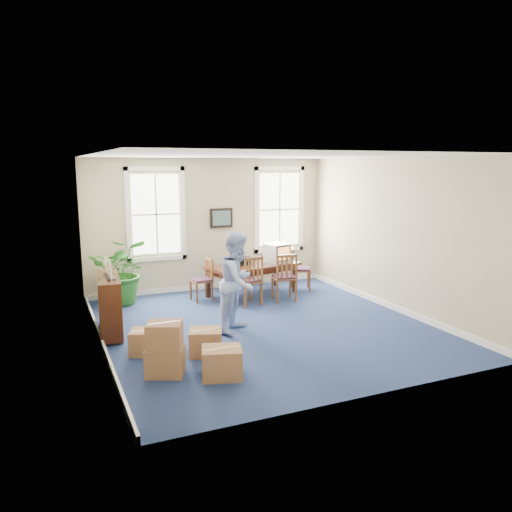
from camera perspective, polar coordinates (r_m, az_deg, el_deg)
name	(u,v)px	position (r m, az deg, el deg)	size (l,w,h in m)	color
floor	(264,326)	(9.64, 0.88, -7.96)	(6.50, 6.50, 0.00)	navy
ceiling	(264,155)	(9.16, 0.94, 11.42)	(6.50, 6.50, 0.00)	white
wall_back	(209,224)	(12.27, -5.38, 3.62)	(6.50, 6.50, 0.00)	#B7A98B
wall_front	(369,279)	(6.50, 12.84, -2.63)	(6.50, 6.50, 0.00)	#B7A98B
wall_left	(96,255)	(8.49, -17.85, 0.16)	(6.50, 6.50, 0.00)	#B7A98B
wall_right	(394,234)	(10.84, 15.52, 2.39)	(6.50, 6.50, 0.00)	#B7A98B
baseboard_back	(211,286)	(12.52, -5.21, -3.42)	(6.00, 0.04, 0.12)	white
baseboard_left	(103,345)	(8.89, -17.10, -9.65)	(0.04, 6.50, 0.12)	white
baseboard_right	(390,305)	(11.13, 15.02, -5.48)	(0.04, 6.50, 0.12)	white
window_left	(156,214)	(11.88, -11.35, 4.70)	(1.40, 0.12, 2.20)	white
window_right	(279,209)	(12.94, 2.68, 5.33)	(1.40, 0.12, 2.20)	white
wall_picture	(221,218)	(12.30, -3.98, 4.36)	(0.58, 0.06, 0.48)	black
conference_table	(253,279)	(11.79, -0.33, -2.70)	(2.16, 0.98, 0.74)	#401D0E
crt_tv	(277,253)	(11.97, 2.39, 0.38)	(0.49, 0.53, 0.45)	#B7B7BC
game_console	(289,260)	(12.09, 3.74, -0.48)	(0.16, 0.20, 0.05)	white
equipment_bag	(243,261)	(11.64, -1.54, -0.55)	(0.36, 0.24, 0.18)	black
chair_near_left	(248,280)	(10.92, -0.94, -2.79)	(0.49, 0.49, 1.10)	brown
chair_near_right	(284,277)	(11.28, 3.21, -2.38)	(0.49, 0.49, 1.10)	brown
chair_end_left	(201,280)	(11.33, -6.28, -2.72)	(0.43, 0.43, 0.96)	brown
chair_end_right	(301,269)	(12.30, 5.15, -1.47)	(0.47, 0.47, 1.04)	brown
man	(238,282)	(9.15, -2.07, -2.98)	(0.90, 0.69, 1.84)	#9DB6EF
credenza	(109,306)	(9.42, -16.40, -5.53)	(0.38, 1.32, 1.04)	#401D0E
brochure_rack	(109,269)	(9.27, -16.50, -1.44)	(0.13, 0.75, 0.33)	#99999E
potted_plant	(122,271)	(11.34, -15.02, -1.67)	(1.32, 1.15, 1.47)	#205C1A
cardboard_boxes	(177,343)	(7.64, -9.01, -9.80)	(1.46, 1.46, 0.83)	#9D6B46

